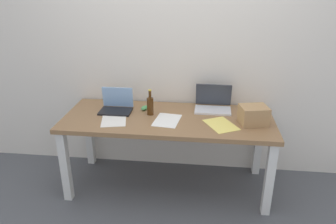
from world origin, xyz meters
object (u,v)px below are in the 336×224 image
(laptop_left, at_px, (116,106))
(desk, at_px, (168,126))
(beer_bottle, at_px, (150,105))
(computer_mouse, at_px, (145,108))
(cardboard_box, at_px, (254,115))
(laptop_right, at_px, (213,104))

(laptop_left, bearing_deg, desk, -10.63)
(laptop_left, distance_m, beer_bottle, 0.34)
(computer_mouse, height_order, cardboard_box, cardboard_box)
(desk, relative_size, laptop_left, 6.43)
(desk, bearing_deg, cardboard_box, -4.00)
(laptop_left, xyz_separation_m, laptop_right, (0.90, 0.13, 0.01))
(laptop_right, distance_m, cardboard_box, 0.44)
(laptop_left, bearing_deg, beer_bottle, -8.48)
(computer_mouse, bearing_deg, laptop_right, 23.52)
(beer_bottle, height_order, cardboard_box, beer_bottle)
(laptop_right, xyz_separation_m, computer_mouse, (-0.64, -0.07, -0.04))
(desk, relative_size, computer_mouse, 18.77)
(laptop_left, height_order, laptop_right, laptop_right)
(desk, xyz_separation_m, laptop_left, (-0.50, 0.09, 0.14))
(desk, height_order, laptop_right, laptop_right)
(beer_bottle, bearing_deg, cardboard_box, -6.04)
(laptop_right, distance_m, computer_mouse, 0.65)
(laptop_right, bearing_deg, desk, -150.63)
(laptop_right, relative_size, beer_bottle, 1.43)
(laptop_left, distance_m, cardboard_box, 1.25)
(desk, height_order, computer_mouse, computer_mouse)
(desk, relative_size, cardboard_box, 8.28)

